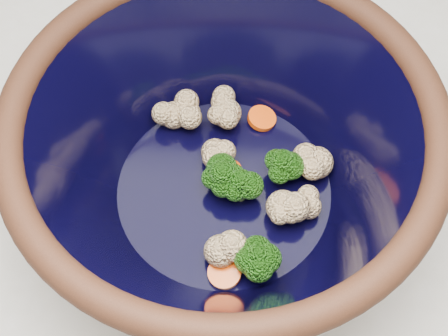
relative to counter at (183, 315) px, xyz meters
The scene contains 3 objects.
counter is the anchor object (origin of this frame).
mixing_bowl 0.55m from the counter, 14.03° to the right, with size 0.44×0.44×0.17m.
vegetable_pile 0.52m from the counter, ahead, with size 0.19×0.22×0.05m.
Camera 1 is at (0.09, -0.33, 1.50)m, focal length 50.00 mm.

